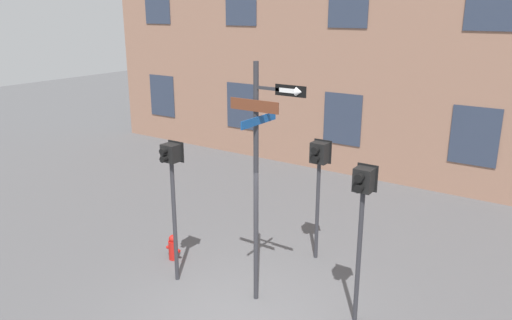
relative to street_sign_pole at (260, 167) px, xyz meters
name	(u,v)px	position (x,y,z in m)	size (l,w,h in m)	color
ground_plane	(237,318)	(0.01, -0.71, -2.61)	(60.00, 60.00, 0.00)	#515154
street_sign_pole	(260,167)	(0.00, 0.00, 0.00)	(1.43, 1.02, 4.41)	#2D2D33
pedestrian_signal_left	(172,176)	(-1.78, -0.32, -0.41)	(0.37, 0.40, 2.85)	#2D2D33
pedestrian_signal_right	(362,203)	(1.74, 0.41, -0.41)	(0.35, 0.40, 2.82)	#2D2D33
pedestrian_signal_across	(319,166)	(0.09, 2.07, -0.51)	(0.40, 0.40, 2.64)	#2D2D33
fire_hydrant	(173,247)	(-2.43, 0.26, -2.34)	(0.36, 0.20, 0.57)	red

